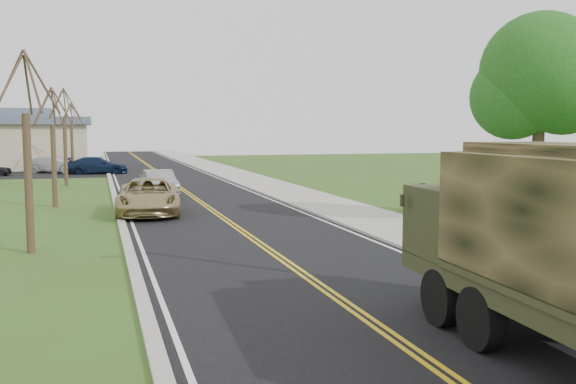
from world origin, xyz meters
name	(u,v)px	position (x,y,z in m)	size (l,w,h in m)	color
ground	(384,332)	(0.00, 0.00, 0.00)	(160.00, 160.00, 0.00)	#354F1A
road	(165,177)	(0.00, 40.00, 0.01)	(8.00, 120.00, 0.01)	black
curb_right	(217,175)	(4.15, 40.00, 0.06)	(0.30, 120.00, 0.12)	#9E998E
sidewalk_right	(239,175)	(5.90, 40.00, 0.05)	(3.20, 120.00, 0.10)	#9E998E
curb_left	(110,178)	(-4.15, 40.00, 0.05)	(0.30, 120.00, 0.10)	#9E998E
leafy_tree	(541,82)	(11.00, 10.01, 5.49)	(4.83, 4.50, 8.10)	#38281C
bare_tree_a	(28,166)	(-7.00, 10.00, 2.63)	(1.93, 2.26, 6.08)	#38281C
bare_tree_b	(54,156)	(-7.00, 22.00, 2.48)	(1.83, 2.14, 5.73)	#38281C
bare_tree_c	(65,144)	(-7.00, 34.00, 2.78)	(2.04, 2.39, 6.42)	#38281C
bare_tree_d	(72,143)	(-7.00, 46.00, 2.55)	(1.88, 2.20, 5.91)	#38281C
military_truck	(570,239)	(2.16, -2.23, 2.01)	(2.71, 7.12, 3.50)	black
suv_champagne	(148,197)	(-2.91, 17.94, 0.79)	(2.62, 5.69, 1.58)	tan
sedan_silver	(159,183)	(-1.71, 25.80, 0.72)	(1.53, 4.39, 1.45)	#A3A3A7
pickup_navy	(471,198)	(11.22, 14.75, 0.64)	(1.80, 4.44, 1.29)	#0E1035
lot_car_silver	(54,165)	(-8.57, 47.30, 0.74)	(1.56, 4.47, 1.47)	#A7A6AB
lot_car_navy	(98,165)	(-5.00, 45.20, 0.71)	(2.00, 4.92, 1.43)	#0F1C37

